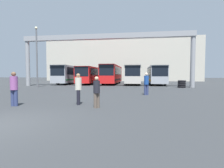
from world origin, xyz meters
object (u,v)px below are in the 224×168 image
at_px(bus_slot_1, 92,74).
at_px(tire_stack, 182,84).
at_px(pedestrian_near_left, 78,88).
at_px(bus_slot_0, 71,74).
at_px(pedestrian_far_center, 14,88).
at_px(lamp_post, 37,54).
at_px(pedestrian_mid_right, 97,91).
at_px(bus_slot_3, 134,74).
at_px(bus_slot_4, 156,74).
at_px(bus_slot_2, 112,73).
at_px(pedestrian_near_right, 146,83).

relative_size(bus_slot_1, tire_stack, 11.46).
bearing_deg(pedestrian_near_left, bus_slot_0, -175.53).
xyz_separation_m(pedestrian_far_center, lamp_post, (-6.92, 13.39, 3.42)).
distance_m(pedestrian_mid_right, lamp_post, 17.83).
bearing_deg(pedestrian_near_left, pedestrian_mid_right, 38.75).
xyz_separation_m(bus_slot_1, lamp_post, (-4.82, -10.00, 2.64)).
bearing_deg(pedestrian_mid_right, bus_slot_3, -133.16).
bearing_deg(bus_slot_4, bus_slot_0, 179.06).
relative_size(pedestrian_far_center, tire_stack, 1.76).
height_order(bus_slot_2, pedestrian_near_right, bus_slot_2).
bearing_deg(pedestrian_far_center, lamp_post, -66.52).
xyz_separation_m(bus_slot_1, pedestrian_mid_right, (6.57, -23.24, -0.91)).
bearing_deg(bus_slot_1, tire_stack, -29.06).
bearing_deg(bus_slot_2, tire_stack, -36.49).
xyz_separation_m(bus_slot_0, bus_slot_3, (11.73, 0.53, -0.06)).
distance_m(bus_slot_1, bus_slot_2, 3.92).
bearing_deg(bus_slot_3, bus_slot_4, -11.42).
height_order(bus_slot_2, pedestrian_mid_right, bus_slot_2).
xyz_separation_m(pedestrian_near_left, lamp_post, (-10.15, 12.43, 3.47)).
distance_m(bus_slot_3, pedestrian_near_right, 17.32).
bearing_deg(bus_slot_2, pedestrian_near_left, -86.35).
bearing_deg(lamp_post, pedestrian_near_right, -26.49).
bearing_deg(pedestrian_near_left, pedestrian_far_center, -91.75).
distance_m(pedestrian_far_center, lamp_post, 15.45).
bearing_deg(pedestrian_far_center, pedestrian_near_right, -142.53).
xyz_separation_m(bus_slot_4, lamp_post, (-16.55, -9.40, 2.61)).
height_order(bus_slot_2, bus_slot_3, bus_slot_2).
relative_size(bus_slot_1, pedestrian_near_right, 6.47).
xyz_separation_m(bus_slot_2, tire_stack, (10.37, -7.67, -1.44)).
distance_m(bus_slot_0, tire_stack, 19.76).
bearing_deg(lamp_post, tire_stack, 6.16).
relative_size(bus_slot_4, tire_stack, 10.31).
bearing_deg(pedestrian_mid_right, bus_slot_2, -123.50).
distance_m(pedestrian_mid_right, pedestrian_near_right, 6.78).
bearing_deg(pedestrian_near_left, bus_slot_3, 155.48).
bearing_deg(pedestrian_far_center, bus_slot_3, -107.49).
relative_size(bus_slot_4, pedestrian_near_right, 5.82).
xyz_separation_m(bus_slot_4, pedestrian_near_left, (-6.41, -21.83, -0.86)).
distance_m(pedestrian_near_right, pedestrian_near_left, 6.70).
relative_size(bus_slot_0, bus_slot_3, 0.91).
distance_m(bus_slot_0, bus_slot_3, 11.74).
distance_m(bus_slot_1, tire_stack, 16.39).
distance_m(bus_slot_4, pedestrian_far_center, 24.76).
bearing_deg(pedestrian_mid_right, pedestrian_near_right, -153.98).
bearing_deg(pedestrian_mid_right, pedestrian_far_center, -38.23).
distance_m(tire_stack, lamp_post, 19.61).
bearing_deg(bus_slot_2, bus_slot_1, 176.12).
bearing_deg(pedestrian_mid_right, bus_slot_1, -114.32).
bearing_deg(pedestrian_mid_right, pedestrian_near_left, -73.14).
distance_m(pedestrian_far_center, pedestrian_near_left, 3.37).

